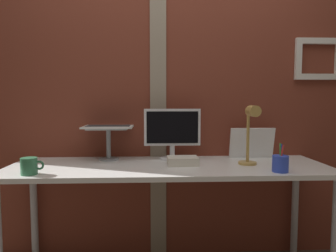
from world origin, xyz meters
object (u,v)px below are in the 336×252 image
monitor (172,130)px  pen_cup (280,163)px  coffee_mug (29,166)px  desk_lamp (251,129)px  laptop (110,120)px  whiteboard_panel (252,143)px

monitor → pen_cup: monitor is taller
pen_cup → coffee_mug: (-1.46, 0.00, -0.00)m
desk_lamp → pen_cup: desk_lamp is taller
laptop → whiteboard_panel: size_ratio=1.06×
laptop → whiteboard_panel: bearing=-2.5°
laptop → pen_cup: 1.21m
pen_cup → laptop: bearing=155.2°
whiteboard_panel → laptop: bearing=177.5°
whiteboard_panel → pen_cup: (0.03, -0.45, -0.06)m
laptop → whiteboard_panel: 1.06m
whiteboard_panel → coffee_mug: 1.50m
whiteboard_panel → desk_lamp: size_ratio=0.83×
pen_cup → whiteboard_panel: bearing=93.5°
whiteboard_panel → coffee_mug: size_ratio=2.49×
coffee_mug → whiteboard_panel: bearing=17.4°
desk_lamp → monitor: bearing=152.5°
pen_cup → coffee_mug: pen_cup is taller
laptop → desk_lamp: laptop is taller
monitor → pen_cup: bearing=-34.5°
whiteboard_panel → desk_lamp: (-0.10, -0.28, 0.13)m
monitor → whiteboard_panel: (0.59, 0.03, -0.10)m
monitor → pen_cup: size_ratio=2.36×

